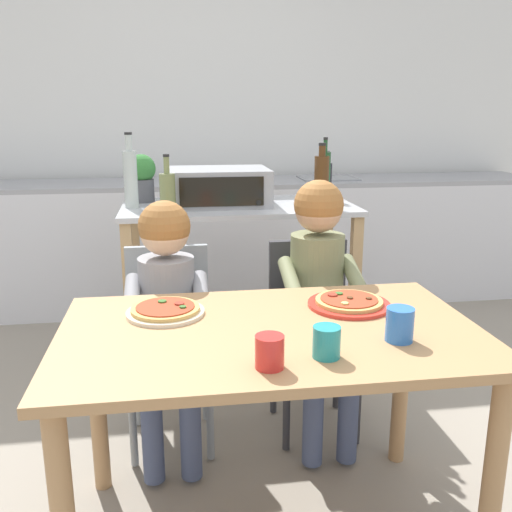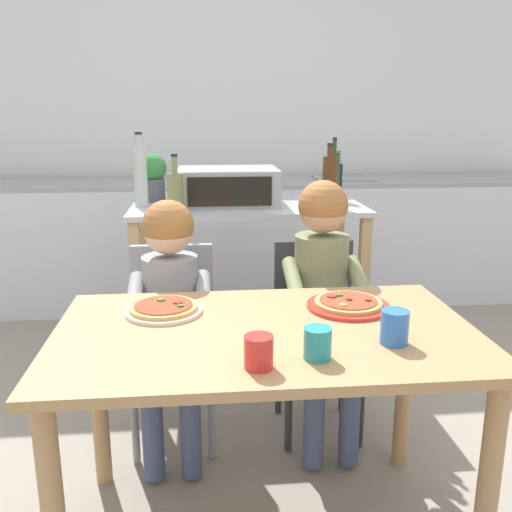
% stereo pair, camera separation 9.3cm
% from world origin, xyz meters
% --- Properties ---
extents(ground_plane, '(10.94, 10.94, 0.00)m').
position_xyz_m(ground_plane, '(0.00, 1.09, 0.00)').
color(ground_plane, gray).
extents(back_wall_tiled, '(5.30, 0.12, 2.70)m').
position_xyz_m(back_wall_tiled, '(0.00, 2.79, 1.35)').
color(back_wall_tiled, white).
rests_on(back_wall_tiled, ground).
extents(kitchen_counter, '(4.77, 0.60, 1.09)m').
position_xyz_m(kitchen_counter, '(0.00, 2.38, 0.44)').
color(kitchen_counter, silver).
rests_on(kitchen_counter, ground).
extents(kitchen_island_cart, '(1.17, 0.60, 0.90)m').
position_xyz_m(kitchen_island_cart, '(0.05, 1.24, 0.61)').
color(kitchen_island_cart, '#B7BABF').
rests_on(kitchen_island_cart, ground).
extents(toaster_oven, '(0.50, 0.38, 0.18)m').
position_xyz_m(toaster_oven, '(-0.05, 1.25, 0.99)').
color(toaster_oven, '#999BA0').
rests_on(toaster_oven, kitchen_island_cart).
extents(bottle_clear_vinegar, '(0.06, 0.06, 0.34)m').
position_xyz_m(bottle_clear_vinegar, '(0.46, 1.10, 1.04)').
color(bottle_clear_vinegar, '#1E4723').
rests_on(bottle_clear_vinegar, kitchen_island_cart).
extents(bottle_dark_olive_oil, '(0.07, 0.07, 0.26)m').
position_xyz_m(bottle_dark_olive_oil, '(0.52, 1.31, 1.01)').
color(bottle_dark_olive_oil, black).
rests_on(bottle_dark_olive_oil, kitchen_island_cart).
extents(bottle_slim_sauce, '(0.07, 0.07, 0.32)m').
position_xyz_m(bottle_slim_sauce, '(0.42, 1.01, 1.04)').
color(bottle_slim_sauce, '#4C2D14').
rests_on(bottle_slim_sauce, kitchen_island_cart).
extents(bottle_squat_spirits, '(0.07, 0.07, 0.36)m').
position_xyz_m(bottle_squat_spirits, '(-0.48, 1.22, 1.05)').
color(bottle_squat_spirits, '#ADB7B2').
rests_on(bottle_squat_spirits, kitchen_island_cart).
extents(bottle_tall_green_wine, '(0.07, 0.07, 0.27)m').
position_xyz_m(bottle_tall_green_wine, '(-0.30, 1.01, 1.00)').
color(bottle_tall_green_wine, olive).
rests_on(bottle_tall_green_wine, kitchen_island_cart).
extents(potted_herb_plant, '(0.15, 0.15, 0.25)m').
position_xyz_m(potted_herb_plant, '(-0.44, 1.40, 1.04)').
color(potted_herb_plant, '#4C4C51').
rests_on(potted_herb_plant, kitchen_island_cart).
extents(dining_table, '(1.27, 0.76, 0.73)m').
position_xyz_m(dining_table, '(0.00, 0.00, 0.62)').
color(dining_table, '#AD7F51').
rests_on(dining_table, ground).
extents(dining_chair_left, '(0.36, 0.36, 0.81)m').
position_xyz_m(dining_chair_left, '(-0.32, 0.64, 0.48)').
color(dining_chair_left, gray).
rests_on(dining_chair_left, ground).
extents(dining_chair_right, '(0.36, 0.36, 0.81)m').
position_xyz_m(dining_chair_right, '(0.30, 0.65, 0.48)').
color(dining_chair_right, '#333338').
rests_on(dining_chair_right, ground).
extents(child_in_grey_shirt, '(0.32, 0.42, 1.01)m').
position_xyz_m(child_in_grey_shirt, '(-0.32, 0.52, 0.67)').
color(child_in_grey_shirt, '#424C6B').
rests_on(child_in_grey_shirt, ground).
extents(child_in_olive_shirt, '(0.32, 0.42, 1.08)m').
position_xyz_m(child_in_olive_shirt, '(0.30, 0.54, 0.70)').
color(child_in_olive_shirt, '#424C6B').
rests_on(child_in_olive_shirt, ground).
extents(pizza_plate_cream, '(0.25, 0.25, 0.03)m').
position_xyz_m(pizza_plate_cream, '(-0.32, 0.17, 0.74)').
color(pizza_plate_cream, beige).
rests_on(pizza_plate_cream, dining_table).
extents(pizza_plate_red_rimmed, '(0.28, 0.28, 0.03)m').
position_xyz_m(pizza_plate_red_rimmed, '(0.30, 0.16, 0.74)').
color(pizza_plate_red_rimmed, red).
rests_on(pizza_plate_red_rimmed, dining_table).
extents(drinking_cup_blue, '(0.08, 0.08, 0.10)m').
position_xyz_m(drinking_cup_blue, '(0.35, -0.14, 0.77)').
color(drinking_cup_blue, blue).
rests_on(drinking_cup_blue, dining_table).
extents(drinking_cup_teal, '(0.08, 0.08, 0.09)m').
position_xyz_m(drinking_cup_teal, '(0.11, -0.22, 0.77)').
color(drinking_cup_teal, teal).
rests_on(drinking_cup_teal, dining_table).
extents(drinking_cup_red, '(0.08, 0.08, 0.09)m').
position_xyz_m(drinking_cup_red, '(-0.05, -0.26, 0.77)').
color(drinking_cup_red, red).
rests_on(drinking_cup_red, dining_table).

